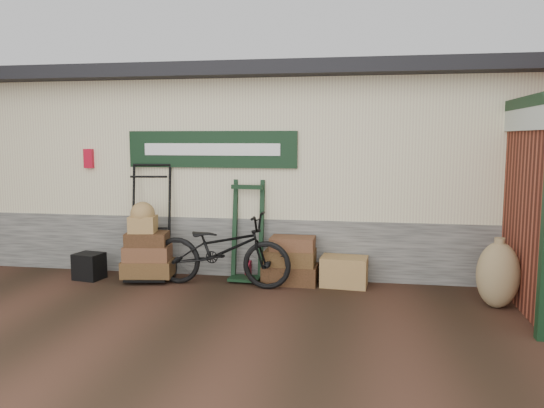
# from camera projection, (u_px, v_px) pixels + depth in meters

# --- Properties ---
(ground) EXTENTS (80.00, 80.00, 0.00)m
(ground) POSITION_uv_depth(u_px,v_px,m) (215.00, 294.00, 7.22)
(ground) COLOR black
(ground) RESTS_ON ground
(station_building) EXTENTS (14.40, 4.10, 3.20)m
(station_building) POSITION_uv_depth(u_px,v_px,m) (254.00, 166.00, 9.70)
(station_building) COLOR #4C4C47
(station_building) RESTS_ON ground
(porter_trolley) EXTENTS (0.97, 0.79, 1.77)m
(porter_trolley) POSITION_uv_depth(u_px,v_px,m) (150.00, 221.00, 7.98)
(porter_trolley) COLOR black
(porter_trolley) RESTS_ON ground
(green_barrow) EXTENTS (0.56, 0.48, 1.49)m
(green_barrow) POSITION_uv_depth(u_px,v_px,m) (247.00, 230.00, 7.92)
(green_barrow) COLOR black
(green_barrow) RESTS_ON ground
(suitcase_stack) EXTENTS (0.80, 0.51, 0.70)m
(suitcase_stack) POSITION_uv_depth(u_px,v_px,m) (290.00, 260.00, 7.76)
(suitcase_stack) COLOR #352110
(suitcase_stack) RESTS_ON ground
(wicker_hamper) EXTENTS (0.69, 0.48, 0.43)m
(wicker_hamper) POSITION_uv_depth(u_px,v_px,m) (344.00, 271.00, 7.62)
(wicker_hamper) COLOR olive
(wicker_hamper) RESTS_ON ground
(black_trunk) EXTENTS (0.45, 0.40, 0.40)m
(black_trunk) POSITION_uv_depth(u_px,v_px,m) (89.00, 266.00, 8.00)
(black_trunk) COLOR black
(black_trunk) RESTS_ON ground
(bicycle) EXTENTS (0.81, 2.07, 1.18)m
(bicycle) POSITION_uv_depth(u_px,v_px,m) (221.00, 246.00, 7.57)
(bicycle) COLOR black
(bicycle) RESTS_ON ground
(burlap_sack_left) EXTENTS (0.53, 0.44, 0.84)m
(burlap_sack_left) POSITION_uv_depth(u_px,v_px,m) (498.00, 275.00, 6.62)
(burlap_sack_left) COLOR olive
(burlap_sack_left) RESTS_ON ground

